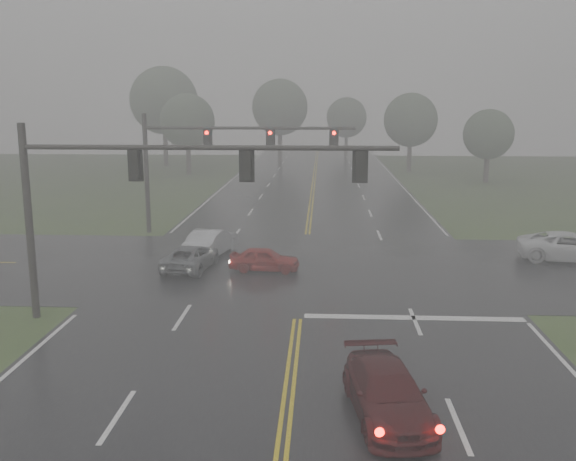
# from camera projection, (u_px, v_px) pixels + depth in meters

# --- Properties ---
(main_road) EXTENTS (18.00, 160.00, 0.02)m
(main_road) POSITION_uv_depth(u_px,v_px,m) (302.00, 278.00, 30.59)
(main_road) COLOR black
(main_road) RESTS_ON ground
(cross_street) EXTENTS (120.00, 14.00, 0.02)m
(cross_street) POSITION_uv_depth(u_px,v_px,m) (304.00, 267.00, 32.55)
(cross_street) COLOR black
(cross_street) RESTS_ON ground
(stop_bar) EXTENTS (8.50, 0.50, 0.01)m
(stop_bar) POSITION_uv_depth(u_px,v_px,m) (414.00, 318.00, 24.87)
(stop_bar) COLOR white
(stop_bar) RESTS_ON ground
(sedan_maroon) EXTENTS (2.50, 4.80, 1.33)m
(sedan_maroon) POSITION_uv_depth(u_px,v_px,m) (386.00, 417.00, 17.15)
(sedan_maroon) COLOR #3C0B0D
(sedan_maroon) RESTS_ON ground
(sedan_red) EXTENTS (3.53, 1.60, 1.18)m
(sedan_red) POSITION_uv_depth(u_px,v_px,m) (265.00, 271.00, 31.80)
(sedan_red) COLOR #980F0D
(sedan_red) RESTS_ON ground
(sedan_silver) EXTENTS (2.41, 4.69, 1.47)m
(sedan_silver) POSITION_uv_depth(u_px,v_px,m) (212.00, 255.00, 35.00)
(sedan_silver) COLOR #B6B8BE
(sedan_silver) RESTS_ON ground
(car_grey) EXTENTS (2.53, 4.54, 1.20)m
(car_grey) POSITION_uv_depth(u_px,v_px,m) (191.00, 269.00, 32.11)
(car_grey) COLOR #5A5D61
(car_grey) RESTS_ON ground
(pickup_white) EXTENTS (5.66, 3.27, 1.49)m
(pickup_white) POSITION_uv_depth(u_px,v_px,m) (570.00, 261.00, 33.83)
(pickup_white) COLOR white
(pickup_white) RESTS_ON ground
(signal_gantry_near) EXTENTS (14.00, 0.33, 7.50)m
(signal_gantry_near) POSITION_uv_depth(u_px,v_px,m) (140.00, 183.00, 23.77)
(signal_gantry_near) COLOR black
(signal_gantry_near) RESTS_ON ground
(signal_gantry_far) EXTENTS (13.24, 0.38, 7.52)m
(signal_gantry_far) POSITION_uv_depth(u_px,v_px,m) (210.00, 150.00, 39.95)
(signal_gantry_far) COLOR black
(signal_gantry_far) RESTS_ON ground
(tree_nw_a) EXTENTS (6.22, 6.22, 9.13)m
(tree_nw_a) POSITION_uv_depth(u_px,v_px,m) (187.00, 121.00, 72.63)
(tree_nw_a) COLOR #2D221D
(tree_nw_a) RESTS_ON ground
(tree_ne_a) EXTENTS (6.28, 6.28, 9.23)m
(tree_ne_a) POSITION_uv_depth(u_px,v_px,m) (411.00, 120.00, 74.98)
(tree_ne_a) COLOR #2D221D
(tree_ne_a) RESTS_ON ground
(tree_n_mid) EXTENTS (7.66, 7.66, 11.25)m
(tree_n_mid) POSITION_uv_depth(u_px,v_px,m) (280.00, 107.00, 87.61)
(tree_n_mid) COLOR #2D221D
(tree_n_mid) RESTS_ON ground
(tree_e_near) EXTENTS (5.10, 5.10, 7.49)m
(tree_e_near) POSITION_uv_depth(u_px,v_px,m) (488.00, 134.00, 65.26)
(tree_e_near) COLOR #2D221D
(tree_e_near) RESTS_ON ground
(tree_nw_b) EXTENTS (8.60, 8.60, 12.63)m
(tree_nw_b) POSITION_uv_depth(u_px,v_px,m) (164.00, 100.00, 81.60)
(tree_nw_b) COLOR #2D221D
(tree_nw_b) RESTS_ON ground
(tree_n_far) EXTENTS (6.01, 6.01, 8.83)m
(tree_n_far) POSITION_uv_depth(u_px,v_px,m) (347.00, 118.00, 95.90)
(tree_n_far) COLOR #2D221D
(tree_n_far) RESTS_ON ground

